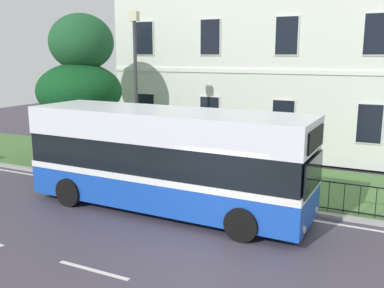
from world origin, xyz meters
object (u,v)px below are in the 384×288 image
(georgian_townhouse, at_px, (310,19))
(street_lamp_post, at_px, (136,83))
(evergreen_tree, at_px, (82,105))
(single_decker_bus, at_px, (167,158))
(litter_bin, at_px, (206,172))

(georgian_townhouse, distance_m, street_lamp_post, 11.03)
(evergreen_tree, bearing_deg, street_lamp_post, -12.99)
(evergreen_tree, relative_size, single_decker_bus, 0.75)
(evergreen_tree, distance_m, single_decker_bus, 7.64)
(evergreen_tree, relative_size, litter_bin, 6.64)
(single_decker_bus, bearing_deg, street_lamp_post, 136.78)
(georgian_townhouse, relative_size, evergreen_tree, 2.65)
(single_decker_bus, height_order, litter_bin, single_decker_bus)
(evergreen_tree, xyz_separation_m, street_lamp_post, (3.47, -0.80, 1.17))
(single_decker_bus, distance_m, litter_bin, 2.82)
(street_lamp_post, height_order, litter_bin, street_lamp_post)
(georgian_townhouse, bearing_deg, evergreen_tree, -134.22)
(georgian_townhouse, distance_m, evergreen_tree, 12.71)
(street_lamp_post, xyz_separation_m, litter_bin, (3.30, -0.41, -3.21))
(georgian_townhouse, bearing_deg, litter_bin, -99.30)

